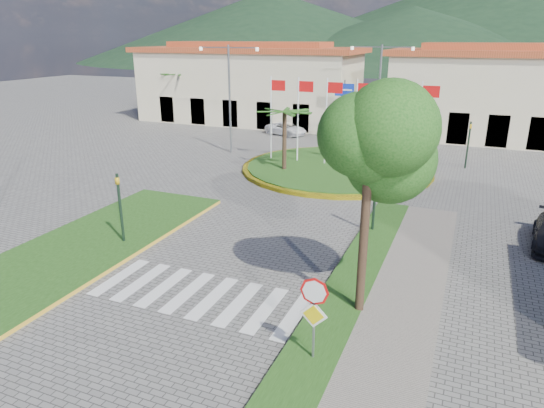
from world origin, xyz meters
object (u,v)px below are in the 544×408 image
at_px(stop_sign, 314,307).
at_px(white_van, 286,129).
at_px(roundabout_island, 336,168).
at_px(car_dark_a, 309,125).
at_px(car_dark_b, 404,139).
at_px(deciduous_tree, 369,159).

relative_size(stop_sign, white_van, 0.66).
bearing_deg(stop_sign, roundabout_island, 103.73).
relative_size(white_van, car_dark_a, 1.21).
distance_m(roundabout_island, car_dark_b, 9.84).
bearing_deg(white_van, roundabout_island, -123.05).
xyz_separation_m(roundabout_island, deciduous_tree, (5.50, -17.00, 5.00)).
bearing_deg(white_van, car_dark_b, -74.76).
bearing_deg(car_dark_b, roundabout_island, 140.22).
distance_m(white_van, car_dark_a, 3.11).
xyz_separation_m(deciduous_tree, car_dark_b, (-2.44, 26.34, -4.56)).
relative_size(deciduous_tree, car_dark_b, 1.81).
relative_size(stop_sign, car_dark_b, 0.71).
bearing_deg(car_dark_a, deciduous_tree, -141.73).
xyz_separation_m(roundabout_island, stop_sign, (4.90, -20.04, 1.62)).
xyz_separation_m(stop_sign, car_dark_b, (-1.84, 29.37, -1.17)).
bearing_deg(roundabout_island, car_dark_a, 115.94).
height_order(stop_sign, white_van, stop_sign).
bearing_deg(car_dark_b, white_van, 63.30).
relative_size(roundabout_island, deciduous_tree, 1.87).
xyz_separation_m(white_van, car_dark_b, (10.71, -0.95, 0.06)).
xyz_separation_m(white_van, car_dark_a, (1.26, 2.85, 0.01)).
xyz_separation_m(roundabout_island, white_van, (-7.65, 10.29, 0.38)).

